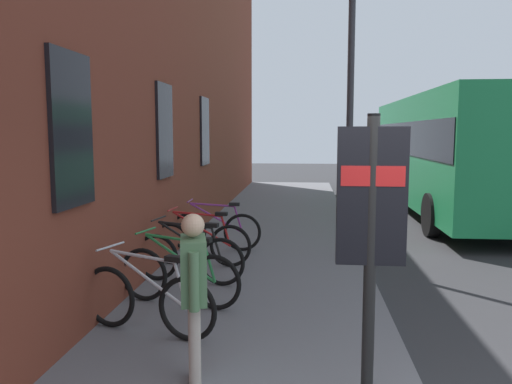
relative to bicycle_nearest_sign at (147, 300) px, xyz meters
The scene contains 12 objects.
ground 5.35m from the bicycle_nearest_sign, 45.87° to the right, with size 60.00×60.00×0.00m, color #2D2D30.
sidewalk_pavement 5.82m from the bicycle_nearest_sign, 10.63° to the right, with size 24.00×3.50×0.12m, color slate.
station_facade 7.86m from the bicycle_nearest_sign, ahead, with size 22.00×0.65×9.02m.
bicycle_nearest_sign is the anchor object (origin of this frame).
bicycle_leaning_wall 0.98m from the bicycle_nearest_sign, ahead, with size 0.60×1.73×0.97m.
bicycle_by_door 1.97m from the bicycle_nearest_sign, ahead, with size 0.50×1.75×0.97m.
bicycle_far_end 2.98m from the bicycle_nearest_sign, ahead, with size 0.48×1.77×0.97m.
bicycle_under_window 4.10m from the bicycle_nearest_sign, ahead, with size 0.48×1.77×0.97m.
transit_info_sign 2.89m from the bicycle_nearest_sign, 119.91° to the right, with size 0.10×0.55×2.40m.
city_bus 11.50m from the bicycle_nearest_sign, 30.68° to the right, with size 10.50×2.65×3.35m.
pedestrian_near_bus 1.41m from the bicycle_nearest_sign, 143.76° to the right, with size 0.58×0.32×1.55m.
street_lamp 5.24m from the bicycle_nearest_sign, 33.14° to the right, with size 0.28×0.28×4.82m.
Camera 1 is at (-3.09, 1.08, 2.37)m, focal length 35.87 mm.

